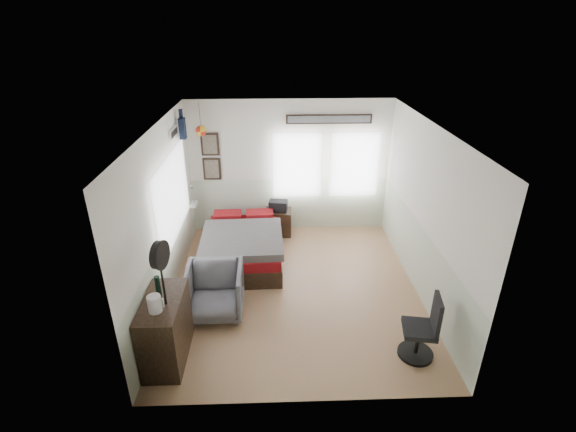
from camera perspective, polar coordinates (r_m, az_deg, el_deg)
The scene contains 12 objects.
ground_plane at distance 7.02m, azimuth 0.95°, elevation -9.95°, with size 4.00×4.50×0.01m, color #AE794F.
room_shell at distance 6.40m, azimuth 0.27°, elevation 2.92°, with size 4.02×4.52×2.71m.
wall_decor at distance 7.96m, azimuth -7.79°, elevation 10.95°, with size 3.55×1.32×1.44m.
bed at distance 7.67m, azimuth -6.18°, elevation -4.10°, with size 1.45×1.97×0.62m.
dresser at distance 5.76m, azimuth -16.37°, elevation -14.63°, with size 0.48×1.00×0.90m, color black.
armchair at distance 6.40m, azimuth -9.99°, elevation -10.10°, with size 0.82×0.84×0.77m, color slate.
nightstand at distance 8.58m, azimuth -1.32°, elevation -0.84°, with size 0.52×0.42×0.52m, color black.
task_chair at distance 5.87m, azimuth 17.97°, elevation -14.93°, with size 0.48×0.48×0.93m.
kettle at distance 5.28m, azimuth -17.77°, elevation -11.36°, with size 0.19×0.16×0.21m.
bottle at distance 5.52m, azimuth -17.37°, elevation -9.11°, with size 0.07×0.07×0.27m, color black.
stand_fan at distance 5.05m, azimuth -17.12°, elevation -5.26°, with size 0.16×0.35×0.87m.
black_bag at distance 8.42m, azimuth -1.35°, elevation 1.41°, with size 0.36×0.23×0.21m, color black.
Camera 1 is at (-0.32, -5.71, 4.07)m, focal length 26.00 mm.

